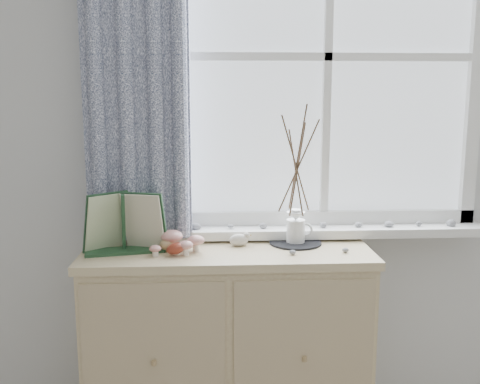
{
  "coord_description": "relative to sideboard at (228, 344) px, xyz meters",
  "views": [
    {
      "loc": [
        -0.21,
        -0.41,
        1.47
      ],
      "look_at": [
        -0.1,
        1.7,
        1.1
      ],
      "focal_mm": 40.0,
      "sensor_mm": 36.0,
      "label": 1
    }
  ],
  "objects": [
    {
      "name": "sideboard",
      "position": [
        0.0,
        0.0,
        0.0
      ],
      "size": [
        1.2,
        0.45,
        0.85
      ],
      "color": "beige",
      "rests_on": "ground"
    },
    {
      "name": "botanical_book",
      "position": [
        -0.42,
        -0.05,
        0.55
      ],
      "size": [
        0.39,
        0.2,
        0.26
      ],
      "primitive_type": null,
      "rotation": [
        0.0,
        0.0,
        0.19
      ],
      "color": "#214528",
      "rests_on": "sideboard"
    },
    {
      "name": "toadstool_cluster",
      "position": [
        -0.2,
        -0.03,
        0.47
      ],
      "size": [
        0.22,
        0.15,
        0.09
      ],
      "color": "white",
      "rests_on": "sideboard"
    },
    {
      "name": "wooden_eggs",
      "position": [
        -0.25,
        -0.02,
        0.45
      ],
      "size": [
        0.14,
        0.18,
        0.07
      ],
      "color": "tan",
      "rests_on": "sideboard"
    },
    {
      "name": "songbird_figurine",
      "position": [
        0.05,
        0.05,
        0.45
      ],
      "size": [
        0.12,
        0.06,
        0.06
      ],
      "primitive_type": null,
      "rotation": [
        0.0,
        0.0,
        0.1
      ],
      "color": "silver",
      "rests_on": "sideboard"
    },
    {
      "name": "crocheted_doily",
      "position": [
        0.3,
        0.07,
        0.43
      ],
      "size": [
        0.23,
        0.23,
        0.01
      ],
      "primitive_type": "cylinder",
      "color": "black",
      "rests_on": "sideboard"
    },
    {
      "name": "twig_pitcher",
      "position": [
        0.3,
        0.07,
        0.77
      ],
      "size": [
        0.28,
        0.28,
        0.61
      ],
      "rotation": [
        0.0,
        0.0,
        -0.37
      ],
      "color": "white",
      "rests_on": "crocheted_doily"
    },
    {
      "name": "sideboard_pebbles",
      "position": [
        0.35,
        -0.03,
        0.43
      ],
      "size": [
        0.25,
        0.18,
        0.02
      ],
      "color": "gray",
      "rests_on": "sideboard"
    }
  ]
}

